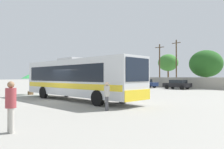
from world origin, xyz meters
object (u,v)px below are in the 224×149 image
object	(u,v)px
roadside_tree_left	(168,63)
attendant_by_bus_door	(107,94)
vendor_umbrella_near_gate_green	(31,77)
utility_pole_near	(176,62)
parked_car_second_dark_blue	(145,83)
roadside_tree_midleft	(206,64)
coach_bus_silver_yellow	(77,77)
vendor_umbrella_secondary_green	(53,79)
parked_car_leftmost_silver	(124,82)
utility_pole_far	(160,65)
parked_car_third_black	(177,84)
passenger_waiting_on_apron	(11,104)

from	to	relation	value
roadside_tree_left	attendant_by_bus_door	bearing A→B (deg)	-62.16
vendor_umbrella_near_gate_green	roadside_tree_left	xyz separation A→B (m)	(-3.29, 31.29, 3.03)
utility_pole_near	parked_car_second_dark_blue	bearing A→B (deg)	-108.06
utility_pole_near	roadside_tree_midleft	world-z (taller)	utility_pole_near
roadside_tree_left	coach_bus_silver_yellow	bearing A→B (deg)	-69.76
vendor_umbrella_secondary_green	parked_car_leftmost_silver	xyz separation A→B (m)	(-4.15, 17.41, -0.83)
utility_pole_near	roadside_tree_midleft	size ratio (longest dim) A/B	1.40
utility_pole_far	roadside_tree_midleft	bearing A→B (deg)	5.61
attendant_by_bus_door	utility_pole_far	bearing A→B (deg)	119.87
attendant_by_bus_door	parked_car_second_dark_blue	bearing A→B (deg)	124.43
attendant_by_bus_door	roadside_tree_left	xyz separation A→B (m)	(-17.10, 32.38, 4.05)
vendor_umbrella_near_gate_green	utility_pole_near	world-z (taller)	utility_pole_near
parked_car_second_dark_blue	parked_car_third_black	distance (m)	6.22
vendor_umbrella_secondary_green	parked_car_third_black	bearing A→B (deg)	64.27
roadside_tree_midleft	parked_car_leftmost_silver	bearing A→B (deg)	-160.09
passenger_waiting_on_apron	roadside_tree_left	xyz separation A→B (m)	(-18.63, 38.05, 3.98)
vendor_umbrella_near_gate_green	vendor_umbrella_secondary_green	xyz separation A→B (m)	(-3.16, 4.23, -0.30)
vendor_umbrella_near_gate_green	parked_car_leftmost_silver	bearing A→B (deg)	108.65
vendor_umbrella_near_gate_green	roadside_tree_midleft	size ratio (longest dim) A/B	0.36
utility_pole_far	roadside_tree_left	distance (m)	5.60
coach_bus_silver_yellow	parked_car_second_dark_blue	distance (m)	22.22
roadside_tree_midleft	utility_pole_far	bearing A→B (deg)	-174.39
vendor_umbrella_near_gate_green	utility_pole_far	bearing A→B (deg)	93.79
passenger_waiting_on_apron	parked_car_leftmost_silver	distance (m)	36.33
attendant_by_bus_door	roadside_tree_midleft	bearing A→B (deg)	103.84
attendant_by_bus_door	utility_pole_far	size ratio (longest dim) A/B	0.20
vendor_umbrella_secondary_green	roadside_tree_midleft	xyz separation A→B (m)	(10.10, 22.57, 2.47)
coach_bus_silver_yellow	utility_pole_near	world-z (taller)	utility_pole_near
coach_bus_silver_yellow	utility_pole_far	size ratio (longest dim) A/B	1.51
roadside_tree_midleft	roadside_tree_left	bearing A→B (deg)	156.33
coach_bus_silver_yellow	parked_car_third_black	bearing A→B (deg)	98.39
parked_car_leftmost_silver	roadside_tree_midleft	size ratio (longest dim) A/B	0.69
coach_bus_silver_yellow	parked_car_third_black	xyz separation A→B (m)	(-3.02, 20.48, -1.10)
coach_bus_silver_yellow	parked_car_second_dark_blue	xyz separation A→B (m)	(-9.23, 20.19, -1.09)
attendant_by_bus_door	coach_bus_silver_yellow	bearing A→B (deg)	163.26
utility_pole_near	roadside_tree_midleft	distance (m)	6.04
roadside_tree_left	roadside_tree_midleft	world-z (taller)	roadside_tree_left
utility_pole_far	roadside_tree_midleft	distance (m)	8.71
attendant_by_bus_door	parked_car_leftmost_silver	size ratio (longest dim) A/B	0.37
vendor_umbrella_secondary_green	roadside_tree_left	size ratio (longest dim) A/B	0.29
attendant_by_bus_door	vendor_umbrella_secondary_green	distance (m)	17.80
passenger_waiting_on_apron	utility_pole_far	size ratio (longest dim) A/B	0.21
vendor_umbrella_near_gate_green	parked_car_leftmost_silver	distance (m)	22.87
parked_car_third_black	utility_pole_near	size ratio (longest dim) A/B	0.46
parked_car_leftmost_silver	vendor_umbrella_secondary_green	bearing A→B (deg)	-76.60
utility_pole_near	attendant_by_bus_door	bearing A→B (deg)	-65.83
vendor_umbrella_secondary_green	utility_pole_far	size ratio (longest dim) A/B	0.24
roadside_tree_midleft	parked_car_second_dark_blue	bearing A→B (deg)	-143.82
passenger_waiting_on_apron	utility_pole_far	bearing A→B (deg)	117.55
utility_pole_far	attendant_by_bus_door	bearing A→B (deg)	-60.13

